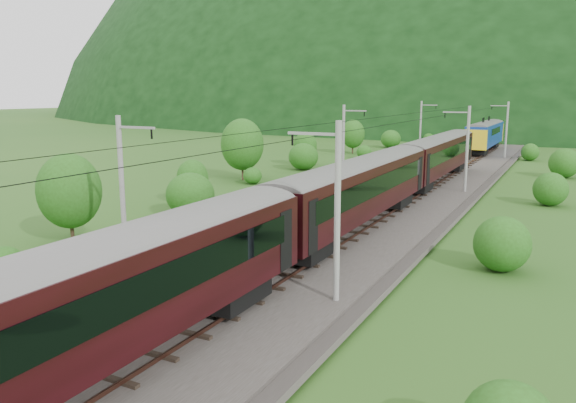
% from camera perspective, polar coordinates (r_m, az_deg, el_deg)
% --- Properties ---
extents(ground, '(600.00, 600.00, 0.00)m').
position_cam_1_polar(ground, '(28.54, -6.85, -8.43)').
color(ground, '#255119').
rests_on(ground, ground).
extents(railbed, '(14.00, 220.00, 0.30)m').
position_cam_1_polar(railbed, '(36.83, 1.87, -3.66)').
color(railbed, '#38332D').
rests_on(railbed, ground).
extents(track_left, '(2.40, 220.00, 0.27)m').
position_cam_1_polar(track_left, '(37.83, -1.42, -2.92)').
color(track_left, '#542F24').
rests_on(track_left, railbed).
extents(track_right, '(2.40, 220.00, 0.27)m').
position_cam_1_polar(track_right, '(35.85, 5.35, -3.75)').
color(track_right, '#542F24').
rests_on(track_right, railbed).
extents(catenary_left, '(2.54, 192.28, 8.00)m').
position_cam_1_polar(catenary_left, '(58.49, 5.71, 6.04)').
color(catenary_left, gray).
rests_on(catenary_left, railbed).
extents(catenary_right, '(2.54, 192.28, 8.00)m').
position_cam_1_polar(catenary_right, '(55.22, 17.66, 5.30)').
color(catenary_right, gray).
rests_on(catenary_right, railbed).
extents(overhead_wires, '(4.83, 198.00, 0.03)m').
position_cam_1_polar(overhead_wires, '(35.72, 1.94, 7.19)').
color(overhead_wires, black).
rests_on(overhead_wires, ground).
extents(mountain_main, '(504.00, 360.00, 244.00)m').
position_cam_1_polar(mountain_main, '(282.81, 24.31, 8.05)').
color(mountain_main, black).
rests_on(mountain_main, ground).
extents(mountain_ridge, '(336.00, 280.00, 132.00)m').
position_cam_1_polar(mountain_ridge, '(349.58, 4.45, 9.34)').
color(mountain_ridge, black).
rests_on(mountain_ridge, ground).
extents(train, '(3.19, 151.63, 5.56)m').
position_cam_1_polar(train, '(26.87, -1.94, -1.27)').
color(train, black).
rests_on(train, ground).
extents(hazard_post_near, '(0.17, 0.17, 1.56)m').
position_cam_1_polar(hazard_post_near, '(70.12, 13.85, 3.77)').
color(hazard_post_near, red).
rests_on(hazard_post_near, railbed).
extents(hazard_post_far, '(0.14, 0.14, 1.29)m').
position_cam_1_polar(hazard_post_far, '(76.99, 15.92, 4.18)').
color(hazard_post_far, red).
rests_on(hazard_post_far, railbed).
extents(signal, '(0.25, 0.25, 2.28)m').
position_cam_1_polar(signal, '(81.36, 13.44, 5.13)').
color(signal, black).
rests_on(signal, railbed).
extents(vegetation_left, '(11.57, 140.62, 6.85)m').
position_cam_1_polar(vegetation_left, '(41.98, -19.23, 1.42)').
color(vegetation_left, '#255115').
rests_on(vegetation_left, ground).
extents(vegetation_right, '(7.63, 107.74, 3.03)m').
position_cam_1_polar(vegetation_right, '(41.72, 23.10, -1.18)').
color(vegetation_right, '#255115').
rests_on(vegetation_right, ground).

